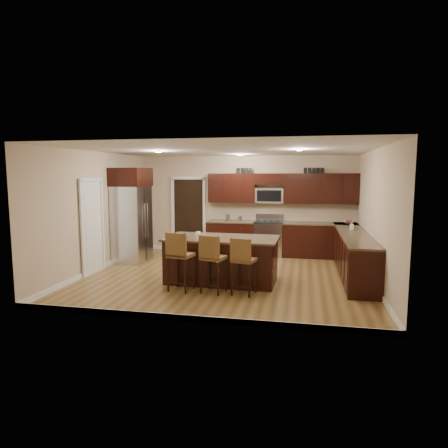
% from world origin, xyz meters
% --- Properties ---
extents(floor, '(6.00, 6.00, 0.00)m').
position_xyz_m(floor, '(0.00, 0.00, 0.00)').
color(floor, olive).
rests_on(floor, ground).
extents(ceiling, '(6.00, 6.00, 0.00)m').
position_xyz_m(ceiling, '(0.00, 0.00, 2.70)').
color(ceiling, silver).
rests_on(ceiling, wall_back).
extents(wall_back, '(6.00, 0.00, 6.00)m').
position_xyz_m(wall_back, '(0.00, 2.75, 1.35)').
color(wall_back, '#C2AC8C').
rests_on(wall_back, floor).
extents(wall_left, '(0.00, 5.50, 5.50)m').
position_xyz_m(wall_left, '(-3.00, 0.00, 1.35)').
color(wall_left, '#C2AC8C').
rests_on(wall_left, floor).
extents(wall_right, '(0.00, 5.50, 5.50)m').
position_xyz_m(wall_right, '(3.00, 0.00, 1.35)').
color(wall_right, '#C2AC8C').
rests_on(wall_right, floor).
extents(base_cabinets, '(4.02, 3.96, 0.92)m').
position_xyz_m(base_cabinets, '(1.90, 1.45, 0.46)').
color(base_cabinets, black).
rests_on(base_cabinets, floor).
extents(upper_cabinets, '(4.00, 0.33, 0.80)m').
position_xyz_m(upper_cabinets, '(1.04, 2.58, 1.84)').
color(upper_cabinets, black).
rests_on(upper_cabinets, wall_back).
extents(range, '(0.76, 0.64, 1.11)m').
position_xyz_m(range, '(0.68, 2.45, 0.47)').
color(range, silver).
rests_on(range, floor).
extents(microwave, '(0.76, 0.31, 0.40)m').
position_xyz_m(microwave, '(0.68, 2.60, 1.62)').
color(microwave, silver).
rests_on(microwave, upper_cabinets).
extents(doorway, '(0.85, 0.03, 2.06)m').
position_xyz_m(doorway, '(-1.65, 2.73, 1.03)').
color(doorway, black).
rests_on(doorway, floor).
extents(pantry_door, '(0.03, 0.80, 2.04)m').
position_xyz_m(pantry_door, '(-2.98, -0.30, 1.02)').
color(pantry_door, white).
rests_on(pantry_door, floor).
extents(letter_decor, '(2.20, 0.03, 0.15)m').
position_xyz_m(letter_decor, '(0.90, 2.58, 2.29)').
color(letter_decor, black).
rests_on(letter_decor, upper_cabinets).
extents(island, '(2.30, 1.25, 0.92)m').
position_xyz_m(island, '(-0.02, -0.43, 0.43)').
color(island, black).
rests_on(island, floor).
extents(stool_left, '(0.49, 0.49, 1.13)m').
position_xyz_m(stool_left, '(-0.66, -1.27, 0.70)').
color(stool_left, brown).
rests_on(stool_left, floor).
extents(stool_mid, '(0.49, 0.49, 1.09)m').
position_xyz_m(stool_mid, '(-0.03, -1.27, 0.68)').
color(stool_mid, brown).
rests_on(stool_mid, floor).
extents(stool_right, '(0.47, 0.47, 1.06)m').
position_xyz_m(stool_right, '(0.55, -1.27, 0.66)').
color(stool_right, brown).
rests_on(stool_right, floor).
extents(refrigerator, '(0.79, 1.01, 2.35)m').
position_xyz_m(refrigerator, '(-2.62, 1.00, 1.20)').
color(refrigerator, silver).
rests_on(refrigerator, floor).
extents(floor_mat, '(1.17, 0.99, 0.01)m').
position_xyz_m(floor_mat, '(0.31, 1.56, 0.01)').
color(floor_mat, brown).
rests_on(floor_mat, floor).
extents(fruit_bowl, '(0.33, 0.33, 0.07)m').
position_xyz_m(fruit_bowl, '(2.75, 2.45, 0.95)').
color(fruit_bowl, silver).
rests_on(fruit_bowl, base_cabinets).
extents(soap_bottle, '(0.10, 0.10, 0.19)m').
position_xyz_m(soap_bottle, '(2.70, 1.26, 1.01)').
color(soap_bottle, '#B2B2B2').
rests_on(soap_bottle, base_cabinets).
extents(canister_tall, '(0.12, 0.12, 0.19)m').
position_xyz_m(canister_tall, '(-0.45, 2.45, 1.02)').
color(canister_tall, silver).
rests_on(canister_tall, base_cabinets).
extents(canister_short, '(0.11, 0.11, 0.14)m').
position_xyz_m(canister_short, '(-0.11, 2.45, 0.99)').
color(canister_short, silver).
rests_on(canister_short, base_cabinets).
extents(island_jar, '(0.10, 0.10, 0.10)m').
position_xyz_m(island_jar, '(-0.52, -0.43, 0.97)').
color(island_jar, white).
rests_on(island_jar, island).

